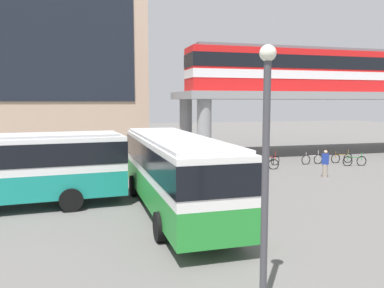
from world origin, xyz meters
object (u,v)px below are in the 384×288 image
Objects in this scene: pedestrian_waiting_near_stop at (325,165)px; bus_main at (174,166)px; bicycle_silver at (312,159)px; bicycle_green at (355,161)px; train at (318,70)px; station_building at (7,59)px; bicycle_brown at (342,158)px; bicycle_red at (269,161)px; bicycle_black at (266,164)px.

bus_main is at bearing -154.20° from pedestrian_waiting_near_stop.
bicycle_silver is 2.94m from bicycle_green.
train is at bearing 79.24° from bicycle_green.
pedestrian_waiting_near_stop is (-2.07, -4.71, 0.43)m from bicycle_silver.
station_building is 13.88× the size of bicycle_brown.
pedestrian_waiting_near_stop is at bearing -144.96° from bicycle_green.
train reaches higher than bus_main.
bus_main is 13.77m from bicycle_red.
bus_main is 12.12m from bicycle_black.
bicycle_brown is (6.83, 1.16, 0.00)m from bicycle_black.
bicycle_red is 6.15m from bicycle_green.
pedestrian_waiting_near_stop is (-4.60, -4.68, 0.43)m from bicycle_brown.
pedestrian_waiting_near_stop reaches higher than bicycle_green.
station_building is 30.41m from pedestrian_waiting_near_stop.
bicycle_red is (19.87, -15.45, -8.24)m from station_building.
bus_main is 6.59× the size of pedestrian_waiting_near_stop.
bicycle_silver is 5.17m from pedestrian_waiting_near_stop.
bus_main is 6.19× the size of bicycle_silver.
pedestrian_waiting_near_stop is at bearing -75.23° from bicycle_red.
bicycle_silver is 4.47m from bicycle_black.
train is at bearing 60.10° from pedestrian_waiting_near_stop.
station_building reaches higher than bus_main.
station_building is 28.39m from bus_main.
station_building is at bearing 146.38° from bicycle_green.
bus_main is at bearing -67.44° from station_building.
bicycle_black is 4.19m from pedestrian_waiting_near_stop.
station_building is at bearing 159.79° from train.
bicycle_green and bicycle_brown have the same top height.
bicycle_brown is at bearing -103.56° from train.
train is 13.40× the size of bicycle_red.
train reaches higher than bicycle_red.
bicycle_green is (15.20, 8.35, -1.63)m from bus_main.
bus_main is at bearing -134.03° from bicycle_black.
bicycle_silver is (3.37, -0.22, 0.00)m from bicycle_red.
pedestrian_waiting_near_stop reaches higher than bicycle_brown.
bicycle_black is 6.93m from bicycle_brown.
pedestrian_waiting_near_stop reaches higher than bicycle_black.
bicycle_silver and bicycle_black have the same top height.
bicycle_brown is at bearing -31.36° from station_building.
bicycle_red is 0.99× the size of bicycle_silver.
pedestrian_waiting_near_stop is at bearing -57.64° from bicycle_black.
bus_main reaches higher than bicycle_brown.
bicycle_green is at bearing -33.62° from station_building.
bicycle_black is at bearing -140.09° from train.
bicycle_green is at bearing -100.76° from train.
bicycle_brown is 6.57m from pedestrian_waiting_near_stop.
bicycle_green is at bearing 35.04° from pedestrian_waiting_near_stop.
bicycle_red is 1.69m from bicycle_black.
bicycle_red is at bearing 164.01° from bicycle_green.
bicycle_red is at bearing 176.31° from bicycle_silver.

